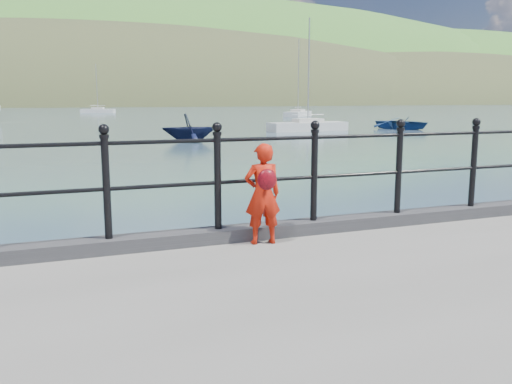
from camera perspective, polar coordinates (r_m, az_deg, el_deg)
name	(u,v)px	position (r m, az deg, el deg)	size (l,w,h in m)	color
ground	(262,313)	(6.82, 0.68, -12.57)	(600.00, 600.00, 0.00)	#2D4251
kerb	(267,230)	(6.35, 1.20, -4.06)	(60.00, 0.30, 0.15)	#28282B
railing	(268,167)	(6.22, 1.23, 2.65)	(18.11, 0.11, 1.20)	black
far_shore	(145,154)	(249.89, -11.61, 3.91)	(830.00, 200.00, 156.00)	#333A21
child	(263,193)	(5.96, 0.71, -0.15)	(0.43, 0.34, 1.12)	red
launch_blue	(403,123)	(47.28, 15.21, 7.01)	(3.54, 4.95, 1.03)	navy
launch_navy	(189,128)	(32.91, -7.06, 6.73)	(2.74, 3.18, 1.67)	black
sailboat_near	(308,127)	(43.28, 5.47, 6.84)	(6.56, 2.21, 8.85)	beige
sailboat_deep	(98,111)	(98.24, -16.30, 8.18)	(5.93, 3.50, 8.48)	silver
sailboat_far	(298,114)	(77.39, 4.43, 8.18)	(6.57, 7.22, 10.79)	silver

